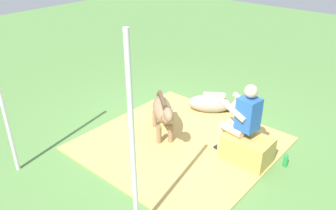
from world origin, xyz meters
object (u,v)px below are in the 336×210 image
object	(u,v)px
pony_lying	(215,103)
tent_pole_right	(0,95)
person_seated	(242,118)
hay_bale	(247,149)
pony_standing	(163,112)
tent_pole_left	(133,146)
soda_bottle	(286,160)

from	to	relation	value
pony_lying	tent_pole_right	xyz separation A→B (m)	(1.27, 3.57, 1.09)
person_seated	pony_lying	bearing A→B (deg)	-42.19
hay_bale	pony_lying	distance (m)	1.70
tent_pole_right	pony_standing	bearing A→B (deg)	-117.30
pony_standing	tent_pole_left	distance (m)	2.31
person_seated	pony_standing	size ratio (longest dim) A/B	1.18
tent_pole_right	person_seated	bearing A→B (deg)	-133.91
hay_bale	tent_pole_left	world-z (taller)	tent_pole_left
soda_bottle	pony_standing	bearing A→B (deg)	16.87
soda_bottle	tent_pole_right	xyz separation A→B (m)	(3.13, 2.77, 1.15)
pony_lying	pony_standing	bearing A→B (deg)	83.74
person_seated	soda_bottle	bearing A→B (deg)	-160.50
soda_bottle	tent_pole_left	xyz separation A→B (m)	(0.83, 2.45, 1.15)
pony_lying	soda_bottle	xyz separation A→B (m)	(-1.86, 0.80, -0.06)
pony_lying	tent_pole_left	xyz separation A→B (m)	(-1.03, 3.25, 1.09)
pony_standing	pony_lying	bearing A→B (deg)	-96.26
soda_bottle	tent_pole_right	bearing A→B (deg)	41.50
hay_bale	person_seated	bearing A→B (deg)	-5.94
pony_lying	tent_pole_left	world-z (taller)	tent_pole_left
tent_pole_left	tent_pole_right	distance (m)	2.33
hay_bale	pony_lying	size ratio (longest dim) A/B	0.59
pony_lying	tent_pole_left	distance (m)	3.58
person_seated	hay_bale	bearing A→B (deg)	174.06
pony_standing	soda_bottle	size ratio (longest dim) A/B	4.29
person_seated	soda_bottle	size ratio (longest dim) A/B	5.08
person_seated	tent_pole_right	xyz separation A→B (m)	(2.43, 2.52, 0.56)
hay_bale	tent_pole_right	world-z (taller)	tent_pole_right
person_seated	tent_pole_right	size ratio (longest dim) A/B	0.52
person_seated	pony_lying	size ratio (longest dim) A/B	1.05
pony_standing	pony_lying	world-z (taller)	pony_standing
hay_bale	soda_bottle	distance (m)	0.61
pony_lying	hay_bale	bearing A→B (deg)	141.04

